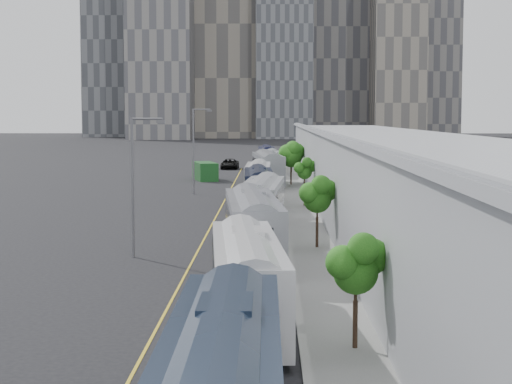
{
  "coord_description": "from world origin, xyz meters",
  "views": [
    {
      "loc": [
        2.95,
        0.86,
        8.37
      ],
      "look_at": [
        1.97,
        60.51,
        3.0
      ],
      "focal_mm": 60.0,
      "sensor_mm": 36.0,
      "label": 1
    }
  ],
  "objects_px": {
    "bus_8": "(268,165)",
    "street_lamp_far": "(195,145)",
    "bus_9": "(267,159)",
    "suv": "(230,164)",
    "bus_6": "(258,182)",
    "street_lamp_near": "(136,176)",
    "bus_7": "(268,171)",
    "shipping_container": "(205,171)",
    "bus_3": "(253,233)",
    "bus_5": "(259,192)",
    "bus_2": "(246,288)",
    "bus_4": "(262,208)"
  },
  "relations": [
    {
      "from": "bus_8",
      "to": "street_lamp_far",
      "type": "relative_size",
      "value": 1.36
    },
    {
      "from": "bus_8",
      "to": "bus_9",
      "type": "height_order",
      "value": "bus_9"
    },
    {
      "from": "suv",
      "to": "street_lamp_far",
      "type": "bearing_deg",
      "value": -90.76
    },
    {
      "from": "bus_6",
      "to": "bus_9",
      "type": "distance_m",
      "value": 45.41
    },
    {
      "from": "street_lamp_near",
      "to": "suv",
      "type": "bearing_deg",
      "value": 88.9
    },
    {
      "from": "bus_7",
      "to": "street_lamp_near",
      "type": "height_order",
      "value": "street_lamp_near"
    },
    {
      "from": "bus_8",
      "to": "shipping_container",
      "type": "bearing_deg",
      "value": -129.13
    },
    {
      "from": "bus_3",
      "to": "street_lamp_far",
      "type": "relative_size",
      "value": 1.53
    },
    {
      "from": "bus_3",
      "to": "street_lamp_near",
      "type": "bearing_deg",
      "value": 160.75
    },
    {
      "from": "suv",
      "to": "street_lamp_near",
      "type": "bearing_deg",
      "value": -89.67
    },
    {
      "from": "street_lamp_near",
      "to": "shipping_container",
      "type": "distance_m",
      "value": 60.23
    },
    {
      "from": "bus_5",
      "to": "bus_7",
      "type": "relative_size",
      "value": 0.89
    },
    {
      "from": "shipping_container",
      "to": "street_lamp_far",
      "type": "bearing_deg",
      "value": -103.2
    },
    {
      "from": "bus_9",
      "to": "street_lamp_near",
      "type": "distance_m",
      "value": 83.5
    },
    {
      "from": "bus_5",
      "to": "bus_6",
      "type": "height_order",
      "value": "bus_5"
    },
    {
      "from": "bus_2",
      "to": "bus_9",
      "type": "height_order",
      "value": "bus_2"
    },
    {
      "from": "bus_4",
      "to": "bus_2",
      "type": "bearing_deg",
      "value": -86.79
    },
    {
      "from": "bus_9",
      "to": "suv",
      "type": "height_order",
      "value": "bus_9"
    },
    {
      "from": "bus_4",
      "to": "bus_8",
      "type": "bearing_deg",
      "value": 93.5
    },
    {
      "from": "bus_4",
      "to": "shipping_container",
      "type": "xyz_separation_m",
      "value": [
        -7.78,
        48.09,
        -0.46
      ]
    },
    {
      "from": "shipping_container",
      "to": "suv",
      "type": "bearing_deg",
      "value": 70.24
    },
    {
      "from": "bus_3",
      "to": "suv",
      "type": "bearing_deg",
      "value": 89.24
    },
    {
      "from": "bus_4",
      "to": "bus_5",
      "type": "height_order",
      "value": "bus_4"
    },
    {
      "from": "bus_3",
      "to": "bus_4",
      "type": "distance_m",
      "value": 13.87
    },
    {
      "from": "bus_7",
      "to": "shipping_container",
      "type": "bearing_deg",
      "value": 128.1
    },
    {
      "from": "suv",
      "to": "bus_9",
      "type": "bearing_deg",
      "value": 1.11
    },
    {
      "from": "suv",
      "to": "bus_6",
      "type": "bearing_deg",
      "value": -82.24
    },
    {
      "from": "bus_3",
      "to": "bus_5",
      "type": "bearing_deg",
      "value": 85.73
    },
    {
      "from": "bus_6",
      "to": "bus_4",
      "type": "bearing_deg",
      "value": -88.06
    },
    {
      "from": "bus_3",
      "to": "street_lamp_far",
      "type": "distance_m",
      "value": 42.95
    },
    {
      "from": "bus_6",
      "to": "bus_7",
      "type": "relative_size",
      "value": 0.87
    },
    {
      "from": "bus_6",
      "to": "suv",
      "type": "bearing_deg",
      "value": 96.85
    },
    {
      "from": "bus_4",
      "to": "shipping_container",
      "type": "height_order",
      "value": "bus_4"
    },
    {
      "from": "bus_4",
      "to": "bus_6",
      "type": "relative_size",
      "value": 1.08
    },
    {
      "from": "bus_3",
      "to": "suv",
      "type": "xyz_separation_m",
      "value": [
        -5.3,
        84.98,
        -0.9
      ]
    },
    {
      "from": "bus_5",
      "to": "bus_3",
      "type": "bearing_deg",
      "value": -91.73
    },
    {
      "from": "bus_2",
      "to": "bus_3",
      "type": "xyz_separation_m",
      "value": [
        -0.05,
        14.85,
        0.11
      ]
    },
    {
      "from": "bus_6",
      "to": "bus_8",
      "type": "distance_m",
      "value": 30.7
    },
    {
      "from": "bus_2",
      "to": "bus_4",
      "type": "distance_m",
      "value": 28.72
    },
    {
      "from": "bus_3",
      "to": "bus_8",
      "type": "height_order",
      "value": "bus_3"
    },
    {
      "from": "bus_9",
      "to": "street_lamp_far",
      "type": "height_order",
      "value": "street_lamp_far"
    },
    {
      "from": "bus_7",
      "to": "street_lamp_near",
      "type": "distance_m",
      "value": 52.12
    },
    {
      "from": "bus_2",
      "to": "bus_7",
      "type": "height_order",
      "value": "bus_7"
    },
    {
      "from": "bus_4",
      "to": "bus_9",
      "type": "xyz_separation_m",
      "value": [
        0.11,
        71.09,
        -0.09
      ]
    },
    {
      "from": "street_lamp_far",
      "to": "bus_3",
      "type": "bearing_deg",
      "value": -80.68
    },
    {
      "from": "street_lamp_far",
      "to": "shipping_container",
      "type": "relative_size",
      "value": 1.46
    },
    {
      "from": "bus_2",
      "to": "bus_9",
      "type": "distance_m",
      "value": 99.8
    },
    {
      "from": "shipping_container",
      "to": "suv",
      "type": "distance_m",
      "value": 23.13
    },
    {
      "from": "street_lamp_near",
      "to": "bus_7",
      "type": "bearing_deg",
      "value": 81.58
    },
    {
      "from": "bus_4",
      "to": "bus_9",
      "type": "height_order",
      "value": "bus_4"
    }
  ]
}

